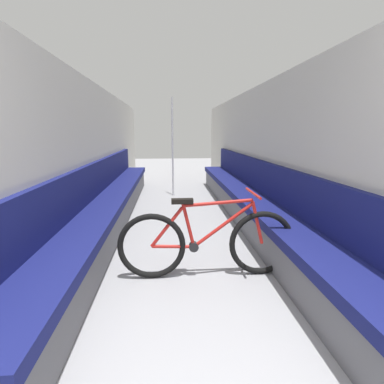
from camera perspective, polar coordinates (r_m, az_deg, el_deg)
wall_left at (r=4.67m, az=-18.85°, el=6.87°), size 0.10×11.10×2.10m
wall_right at (r=4.77m, az=13.93°, el=7.23°), size 0.10×11.10×2.10m
bench_seat_row_left at (r=4.62m, az=-15.38°, el=-2.32°), size 0.49×6.77×0.94m
bench_seat_row_right at (r=4.70m, az=10.83°, el=-1.87°), size 0.49×6.77×0.94m
bicycle at (r=2.87m, az=2.92°, el=-9.58°), size 1.69×0.46×0.82m
grab_pole_near at (r=6.47m, az=-3.72°, el=8.22°), size 0.08×0.08×2.08m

